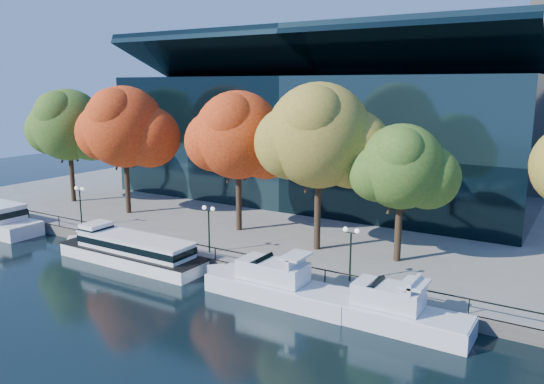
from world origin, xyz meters
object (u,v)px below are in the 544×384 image
Objects in this scene: lamp_1 at (209,218)px; lamp_2 at (351,242)px; cruiser_far at (388,310)px; tree_2 at (239,137)px; tour_boat at (128,249)px; cruiser_near at (273,283)px; tree_0 at (69,126)px; tree_3 at (320,138)px; tree_4 at (403,169)px; tree_1 at (125,129)px; lamp_0 at (80,197)px.

lamp_2 is (13.00, 0.00, 0.00)m from lamp_1.
tree_2 reaches higher than cruiser_far.
cruiser_near is at bearing 0.28° from tour_boat.
cruiser_near is 0.90× the size of tree_0.
tour_boat is at bearing -179.72° from cruiser_near.
tree_3 is at bearing 34.04° from tour_boat.
tree_3 reaches higher than lamp_1.
tour_boat is 23.18m from cruiser_far.
tree_0 is 3.38× the size of lamp_1.
tree_0 is 24.91m from tree_2.
tree_0 is 34.34m from tree_3.
tree_1 is at bearing 179.69° from tree_4.
tree_4 is at bearing 75.88° from lamp_2.
lamp_1 is 1.00× the size of lamp_2.
cruiser_near is 1.10× the size of tree_4.
tree_1 is at bearing 158.70° from lamp_1.
cruiser_near is at bearing -121.21° from tree_4.
lamp_0 is at bearing 180.00° from lamp_1.
tree_2 is 0.95× the size of tree_3.
tour_boat is 24.93m from tree_0.
tree_4 reaches higher than cruiser_near.
tree_0 is 40.78m from lamp_2.
lamp_0 is 1.00× the size of lamp_1.
lamp_1 is at bearing -14.91° from tree_0.
tree_3 reaches higher than tree_4.
lamp_2 is (-1.56, -6.22, -4.63)m from tree_4.
cruiser_far is 0.79× the size of tree_2.
tree_4 is at bearing 5.30° from tree_3.
tour_boat is 18.95m from tree_3.
tree_2 is at bearing 150.56° from cruiser_far.
lamp_1 is at bearing -156.87° from tree_4.
tour_boat is 7.51m from lamp_1.
tree_1 is at bearing 163.42° from cruiser_far.
lamp_2 is at bearing -104.12° from tree_4.
tree_2 reaches higher than tree_4.
lamp_1 is (1.76, -7.09, -6.19)m from tree_2.
tree_1 reaches higher than tour_boat.
tour_boat is at bearing -19.10° from lamp_0.
tree_4 is at bearing -1.23° from tree_0.
cruiser_near is at bearing -16.79° from tree_0.
tree_2 is 3.37× the size of lamp_0.
tree_4 is at bearing 58.79° from cruiser_near.
tree_3 is 3.56× the size of lamp_0.
tour_boat is at bearing -111.56° from tree_2.
lamp_0 reaches higher than cruiser_near.
tree_4 is 16.50m from lamp_1.
tree_4 is at bearing 104.94° from cruiser_far.
cruiser_far is at bearing -6.11° from lamp_0.
tree_0 reaches higher than lamp_1.
tree_0 reaches higher than tree_4.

